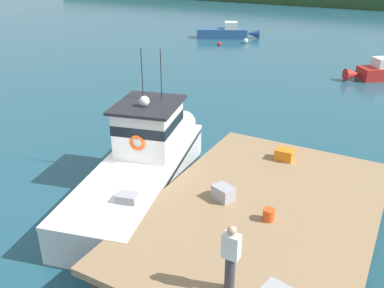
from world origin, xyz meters
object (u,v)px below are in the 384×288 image
(crate_stack_mid_dock, at_px, (223,193))
(moored_boat_near_channel, at_px, (226,32))
(mooring_buoy_inshore, at_px, (246,41))
(bait_bucket, at_px, (269,215))
(crate_single_far, at_px, (284,155))
(mooring_buoy_outer, at_px, (219,44))
(main_fishing_boat, at_px, (144,163))
(deckhand_by_the_boat, at_px, (231,257))

(crate_stack_mid_dock, xyz_separation_m, moored_boat_near_channel, (-12.89, 28.66, -0.88))
(crate_stack_mid_dock, bearing_deg, mooring_buoy_inshore, 110.65)
(mooring_buoy_inshore, bearing_deg, crate_stack_mid_dock, -69.35)
(moored_boat_near_channel, height_order, mooring_buoy_inshore, moored_boat_near_channel)
(bait_bucket, xyz_separation_m, mooring_buoy_inshore, (-11.72, 27.46, -1.14))
(bait_bucket, height_order, moored_boat_near_channel, moored_boat_near_channel)
(crate_single_far, relative_size, bait_bucket, 1.76)
(crate_stack_mid_dock, distance_m, moored_boat_near_channel, 31.44)
(crate_stack_mid_dock, relative_size, mooring_buoy_outer, 1.82)
(main_fishing_boat, distance_m, mooring_buoy_outer, 25.44)
(crate_stack_mid_dock, height_order, moored_boat_near_channel, crate_stack_mid_dock)
(crate_stack_mid_dock, relative_size, deckhand_by_the_boat, 0.37)
(main_fishing_boat, bearing_deg, bait_bucket, -16.03)
(crate_single_far, distance_m, moored_boat_near_channel, 28.80)
(mooring_buoy_inshore, bearing_deg, deckhand_by_the_boat, -68.66)
(main_fishing_boat, bearing_deg, mooring_buoy_inshore, 104.35)
(main_fishing_boat, relative_size, deckhand_by_the_boat, 6.10)
(deckhand_by_the_boat, relative_size, mooring_buoy_outer, 4.94)
(crate_single_far, height_order, deckhand_by_the_boat, deckhand_by_the_boat)
(main_fishing_boat, bearing_deg, deckhand_by_the_boat, -39.57)
(crate_stack_mid_dock, xyz_separation_m, bait_bucket, (1.51, -0.37, -0.04))
(crate_single_far, height_order, bait_bucket, crate_single_far)
(mooring_buoy_outer, bearing_deg, bait_bucket, -62.10)
(crate_stack_mid_dock, height_order, mooring_buoy_outer, crate_stack_mid_dock)
(main_fishing_boat, distance_m, mooring_buoy_inshore, 26.85)
(main_fishing_boat, relative_size, moored_boat_near_channel, 1.66)
(moored_boat_near_channel, bearing_deg, crate_stack_mid_dock, -65.79)
(moored_boat_near_channel, bearing_deg, main_fishing_boat, -71.32)
(mooring_buoy_outer, bearing_deg, main_fishing_boat, -70.70)
(mooring_buoy_outer, xyz_separation_m, mooring_buoy_inshore, (1.75, 2.01, 0.06))
(mooring_buoy_inshore, bearing_deg, main_fishing_boat, -75.65)
(main_fishing_boat, distance_m, crate_single_far, 4.90)
(main_fishing_boat, height_order, moored_boat_near_channel, main_fishing_boat)
(crate_stack_mid_dock, bearing_deg, main_fishing_boat, 163.00)
(deckhand_by_the_boat, xyz_separation_m, mooring_buoy_inshore, (-11.83, 30.29, -1.83))
(main_fishing_boat, bearing_deg, moored_boat_near_channel, 108.68)
(crate_single_far, distance_m, deckhand_by_the_boat, 6.61)
(deckhand_by_the_boat, bearing_deg, main_fishing_boat, 140.43)
(main_fishing_boat, xyz_separation_m, deckhand_by_the_boat, (5.18, -4.28, 1.05))
(crate_single_far, relative_size, moored_boat_near_channel, 0.10)
(crate_single_far, xyz_separation_m, bait_bucket, (0.73, -3.70, -0.02))
(mooring_buoy_inshore, bearing_deg, mooring_buoy_outer, -131.04)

